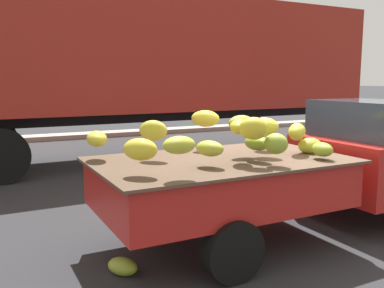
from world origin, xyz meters
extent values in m
plane|color=#28282B|center=(0.00, 0.00, 0.00)|extent=(220.00, 220.00, 0.00)
cube|color=gray|center=(0.00, 10.33, 0.08)|extent=(80.00, 0.80, 0.16)
cube|color=#B21E19|center=(1.44, -0.15, 0.79)|extent=(2.07, 1.68, 0.78)
cube|color=#28333D|center=(1.24, -0.15, 1.44)|extent=(1.15, 1.47, 0.52)
cube|color=#B21E19|center=(-1.24, -0.19, 0.58)|extent=(2.83, 1.69, 0.08)
cube|color=#B21E19|center=(-1.25, 0.60, 0.84)|extent=(2.81, 0.10, 0.44)
cube|color=#B21E19|center=(-1.23, -0.99, 0.84)|extent=(2.81, 0.10, 0.44)
cube|color=#B21E19|center=(0.14, -0.17, 0.84)|extent=(0.08, 1.65, 0.44)
cube|color=#B21E19|center=(-2.62, -0.22, 0.84)|extent=(0.08, 1.65, 0.44)
cube|color=#B21914|center=(-1.25, 0.63, 0.80)|extent=(2.70, 0.06, 0.07)
cube|color=brown|center=(-1.24, -0.19, 1.07)|extent=(2.96, 1.81, 0.03)
ellipsoid|color=olive|center=(-0.94, -0.15, 1.48)|extent=(0.34, 0.21, 0.19)
ellipsoid|color=olive|center=(-0.96, -0.50, 1.29)|extent=(0.27, 0.37, 0.16)
ellipsoid|color=gold|center=(-0.05, -0.36, 1.18)|extent=(0.34, 0.29, 0.20)
ellipsoid|color=yellow|center=(-2.37, -0.62, 1.34)|extent=(0.39, 0.40, 0.21)
ellipsoid|color=#8DA230|center=(-0.93, -0.81, 1.32)|extent=(0.31, 0.33, 0.22)
ellipsoid|color=#A6AC2E|center=(-1.58, -0.55, 1.28)|extent=(0.33, 0.38, 0.17)
ellipsoid|color=gold|center=(-1.96, 0.09, 1.42)|extent=(0.36, 0.36, 0.23)
ellipsoid|color=gold|center=(-1.14, -0.69, 1.48)|extent=(0.37, 0.36, 0.24)
ellipsoid|color=gold|center=(-0.45, 0.10, 1.40)|extent=(0.37, 0.38, 0.19)
ellipsoid|color=gold|center=(-1.18, -0.48, 1.48)|extent=(0.38, 0.42, 0.16)
ellipsoid|color=olive|center=(-0.23, -0.75, 1.20)|extent=(0.23, 0.32, 0.16)
ellipsoid|color=gold|center=(-0.70, -0.28, 1.44)|extent=(0.42, 0.42, 0.22)
ellipsoid|color=gold|center=(-0.27, -0.35, 1.36)|extent=(0.41, 0.41, 0.21)
ellipsoid|color=yellow|center=(-1.11, 0.43, 1.50)|extent=(0.42, 0.42, 0.21)
ellipsoid|color=gold|center=(-2.09, -0.90, 1.40)|extent=(0.31, 0.23, 0.17)
ellipsoid|color=gold|center=(-2.54, 0.38, 1.33)|extent=(0.26, 0.39, 0.18)
cylinder|color=black|center=(1.48, 0.64, 0.32)|extent=(0.64, 0.21, 0.64)
cylinder|color=black|center=(-1.58, 0.59, 0.32)|extent=(0.64, 0.21, 0.64)
cylinder|color=black|center=(-1.56, -0.99, 0.32)|extent=(0.64, 0.21, 0.64)
cube|color=maroon|center=(0.15, 5.68, 2.60)|extent=(12.05, 2.75, 2.70)
cube|color=black|center=(0.15, 5.68, 1.10)|extent=(11.05, 0.63, 0.30)
cylinder|color=black|center=(-3.43, 4.40, 0.54)|extent=(1.09, 0.32, 1.08)
cylinder|color=#38383A|center=(3.45, 5.75, 0.62)|extent=(0.18, 0.18, 1.25)
ellipsoid|color=olive|center=(-2.49, -0.36, 0.09)|extent=(0.37, 0.40, 0.18)
camera|label=1|loc=(-3.68, -4.36, 1.99)|focal=39.59mm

